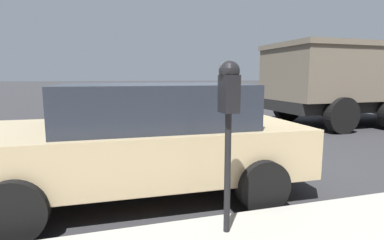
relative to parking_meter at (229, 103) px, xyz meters
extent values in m
plane|color=#2B2B2D|center=(2.53, -0.20, -1.38)|extent=(220.00, 220.00, 0.00)
cylinder|color=black|center=(0.00, 0.00, -0.66)|extent=(0.06, 0.06, 1.15)
cube|color=black|center=(0.00, 0.00, 0.08)|extent=(0.20, 0.14, 0.34)
sphere|color=black|center=(0.00, 0.00, 0.29)|extent=(0.19, 0.19, 0.19)
cube|color=gold|center=(0.11, 0.00, 0.04)|extent=(0.01, 0.11, 0.12)
cube|color=black|center=(0.11, 0.00, 0.16)|extent=(0.01, 0.10, 0.08)
cube|color=tan|center=(1.55, 0.61, -0.74)|extent=(2.04, 4.33, 0.64)
cube|color=#232833|center=(1.55, 0.44, -0.14)|extent=(1.76, 2.44, 0.55)
cylinder|color=black|center=(0.62, 1.96, -1.06)|extent=(0.24, 0.65, 0.64)
cylinder|color=black|center=(2.56, 1.92, -1.06)|extent=(0.24, 0.65, 0.64)
cylinder|color=black|center=(0.55, -0.69, -1.06)|extent=(0.24, 0.65, 0.64)
cylinder|color=black|center=(2.49, -0.74, -1.06)|extent=(0.24, 0.65, 0.64)
cube|color=black|center=(5.73, -8.12, -0.68)|extent=(2.35, 8.00, 0.35)
cube|color=#6B6051|center=(5.70, -6.61, 0.30)|extent=(2.67, 4.99, 1.61)
cube|color=#6B6051|center=(5.70, -6.61, 1.19)|extent=(2.77, 5.09, 0.16)
cylinder|color=black|center=(7.00, -7.30, -0.86)|extent=(0.32, 1.05, 1.04)
cylinder|color=black|center=(6.96, -5.31, -0.86)|extent=(0.32, 1.05, 1.04)
cylinder|color=black|center=(4.39, -5.36, -0.86)|extent=(0.32, 1.05, 1.04)
camera|label=1|loc=(-2.50, 1.07, 0.24)|focal=28.00mm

